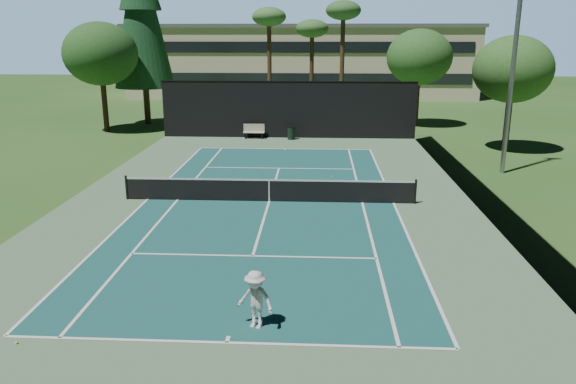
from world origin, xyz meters
name	(u,v)px	position (x,y,z in m)	size (l,w,h in m)	color
ground	(269,202)	(0.00, 0.00, 0.00)	(160.00, 160.00, 0.00)	#2C541F
apron_slab	(269,201)	(0.00, 0.00, 0.01)	(18.00, 32.00, 0.01)	#557955
court_surface	(269,201)	(0.00, 0.00, 0.01)	(10.97, 23.77, 0.01)	#19524F
court_lines	(269,201)	(0.00, 0.00, 0.02)	(11.07, 23.87, 0.01)	white
tennis_net	(269,189)	(0.00, 0.00, 0.56)	(12.90, 0.10, 1.10)	black
fence	(269,157)	(0.00, 0.06, 2.01)	(18.04, 32.05, 4.03)	black
player	(256,300)	(0.62, -11.08, 0.77)	(0.99, 0.57, 1.53)	silver
tennis_ball_a	(17,343)	(-5.02, -12.19, 0.04)	(0.07, 0.07, 0.07)	#E8F337
tennis_ball_b	(224,185)	(-2.42, 2.55, 0.03)	(0.07, 0.07, 0.07)	#E4F237
tennis_ball_c	(332,176)	(2.89, 4.60, 0.04)	(0.07, 0.07, 0.07)	#BCD12F
tennis_ball_d	(166,176)	(-5.76, 4.27, 0.04)	(0.07, 0.07, 0.07)	#BAD530
park_bench	(254,131)	(-2.43, 15.65, 0.55)	(1.50, 0.45, 1.02)	beige
trash_bin	(291,133)	(0.25, 15.31, 0.48)	(0.56, 0.56, 0.95)	black
pine_tree	(140,3)	(-12.00, 22.00, 9.55)	(4.80, 4.80, 15.00)	#4A371F
palm_a	(269,21)	(-2.00, 24.00, 8.19)	(2.80, 2.80, 9.32)	#4B3320
palm_b	(312,32)	(1.50, 26.00, 7.36)	(2.80, 2.80, 8.42)	#422D1C
palm_c	(343,15)	(4.00, 23.00, 8.60)	(2.80, 2.80, 9.77)	#46321E
decid_tree_a	(419,57)	(10.00, 22.00, 5.42)	(5.12, 5.12, 7.62)	#3F2A1B
decid_tree_b	(513,70)	(14.00, 12.00, 5.08)	(4.80, 4.80, 7.14)	#402D1B
decid_tree_c	(100,54)	(-14.00, 18.00, 5.76)	(5.44, 5.44, 8.09)	#472D1E
campus_building	(301,60)	(0.00, 45.98, 4.21)	(40.50, 12.50, 8.30)	beige
light_pole	(515,49)	(12.00, 6.00, 6.46)	(0.90, 0.25, 12.22)	#96999E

